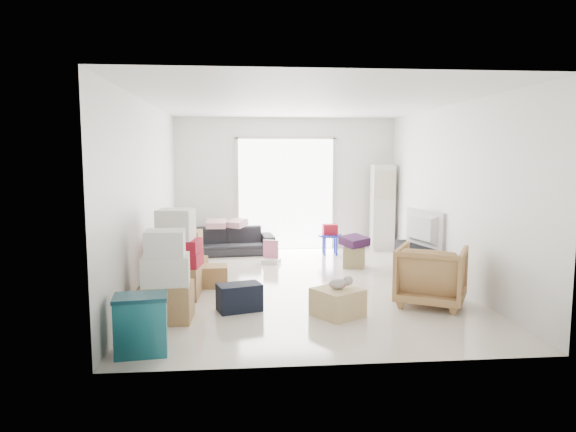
% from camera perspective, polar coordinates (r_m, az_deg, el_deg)
% --- Properties ---
extents(room_shell, '(4.98, 6.48, 3.18)m').
position_cam_1_polar(room_shell, '(7.60, 1.68, 2.29)').
color(room_shell, beige).
rests_on(room_shell, ground).
extents(sliding_door, '(2.10, 0.04, 2.33)m').
position_cam_1_polar(sliding_door, '(10.57, -0.24, 2.98)').
color(sliding_door, white).
rests_on(sliding_door, room_shell).
extents(ac_tower, '(0.45, 0.30, 1.75)m').
position_cam_1_polar(ac_tower, '(10.62, 10.45, 0.90)').
color(ac_tower, silver).
rests_on(ac_tower, room_shell).
extents(tv_console, '(0.41, 1.35, 0.45)m').
position_cam_1_polar(tv_console, '(8.79, 14.30, -4.71)').
color(tv_console, black).
rests_on(tv_console, room_shell).
extents(television, '(0.82, 1.14, 0.13)m').
position_cam_1_polar(television, '(8.73, 14.35, -2.83)').
color(television, black).
rests_on(television, tv_console).
extents(sofa, '(1.84, 0.68, 0.71)m').
position_cam_1_polar(sofa, '(10.16, -6.72, -2.28)').
color(sofa, black).
rests_on(sofa, room_shell).
extents(pillow_left, '(0.38, 0.30, 0.12)m').
position_cam_1_polar(pillow_left, '(10.07, -8.01, -0.01)').
color(pillow_left, '#DDA1AB').
rests_on(pillow_left, sofa).
extents(pillow_right, '(0.45, 0.44, 0.12)m').
position_cam_1_polar(pillow_right, '(10.10, -5.72, 0.04)').
color(pillow_right, '#DDA1AB').
rests_on(pillow_right, sofa).
extents(armchair, '(1.11, 1.09, 0.86)m').
position_cam_1_polar(armchair, '(6.96, 15.65, -6.05)').
color(armchair, tan).
rests_on(armchair, room_shell).
extents(storage_bins, '(0.55, 0.42, 0.59)m').
position_cam_1_polar(storage_bins, '(5.33, -16.01, -11.51)').
color(storage_bins, '#175D66').
rests_on(storage_bins, room_shell).
extents(box_stack_a, '(0.61, 0.51, 1.08)m').
position_cam_1_polar(box_stack_a, '(6.23, -13.39, -6.99)').
color(box_stack_a, '#AD864E').
rests_on(box_stack_a, room_shell).
extents(box_stack_b, '(0.71, 0.62, 1.22)m').
position_cam_1_polar(box_stack_b, '(7.18, -12.27, -4.74)').
color(box_stack_b, '#AD864E').
rests_on(box_stack_b, room_shell).
extents(box_stack_c, '(0.66, 0.61, 0.79)m').
position_cam_1_polar(box_stack_c, '(8.10, -11.23, -4.47)').
color(box_stack_c, '#AD864E').
rests_on(box_stack_c, room_shell).
extents(loose_box, '(0.38, 0.38, 0.32)m').
position_cam_1_polar(loose_box, '(7.75, -8.13, -6.62)').
color(loose_box, '#AD864E').
rests_on(loose_box, room_shell).
extents(duffel_bag, '(0.60, 0.46, 0.34)m').
position_cam_1_polar(duffel_bag, '(6.54, -5.43, -8.98)').
color(duffel_bag, black).
rests_on(duffel_bag, room_shell).
extents(ottoman, '(0.45, 0.45, 0.36)m').
position_cam_1_polar(ottoman, '(9.04, 7.35, -4.53)').
color(ottoman, '#9F8E5C').
rests_on(ottoman, room_shell).
extents(blanket, '(0.53, 0.53, 0.14)m').
position_cam_1_polar(blanket, '(8.99, 7.38, -2.97)').
color(blanket, '#3C1A43').
rests_on(blanket, ottoman).
extents(kids_table, '(0.47, 0.47, 0.60)m').
position_cam_1_polar(kids_table, '(10.08, 4.68, -1.92)').
color(kids_table, '#1C26B3').
rests_on(kids_table, room_shell).
extents(toy_walker, '(0.38, 0.36, 0.41)m').
position_cam_1_polar(toy_walker, '(9.33, -1.89, -4.54)').
color(toy_walker, silver).
rests_on(toy_walker, room_shell).
extents(wood_crate, '(0.70, 0.70, 0.34)m').
position_cam_1_polar(wood_crate, '(6.34, 5.53, -9.52)').
color(wood_crate, tan).
rests_on(wood_crate, room_shell).
extents(plush_bunny, '(0.30, 0.17, 0.15)m').
position_cam_1_polar(plush_bunny, '(6.29, 5.85, -7.42)').
color(plush_bunny, '#B2ADA8').
rests_on(plush_bunny, wood_crate).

